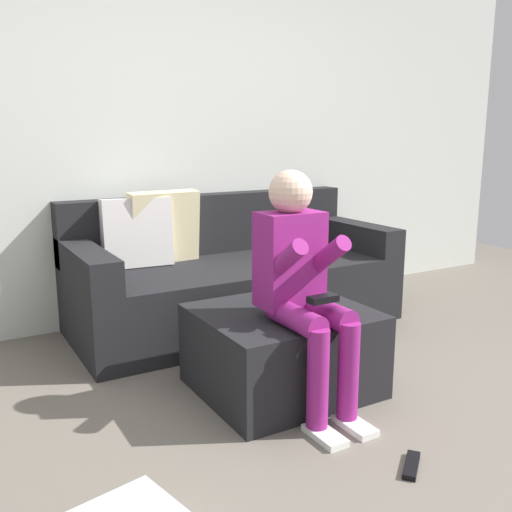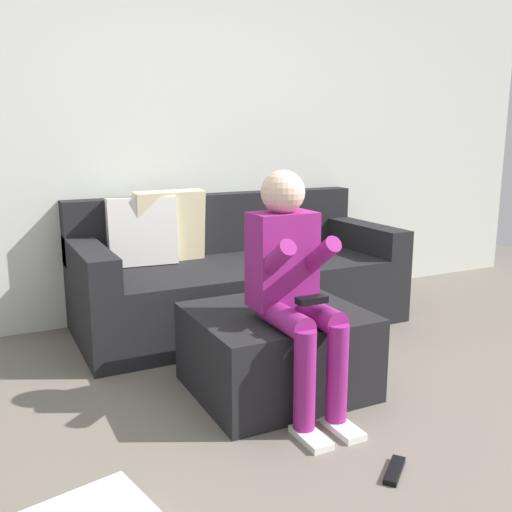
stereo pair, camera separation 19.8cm
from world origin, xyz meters
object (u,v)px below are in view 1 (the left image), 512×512
at_px(person_seated, 301,277).
at_px(remote_near_ottoman, 411,465).
at_px(couch_sectional, 229,279).
at_px(ottoman, 282,350).

distance_m(person_seated, remote_near_ottoman, 0.93).
height_order(couch_sectional, ottoman, couch_sectional).
bearing_deg(remote_near_ottoman, couch_sectional, 45.42).
bearing_deg(couch_sectional, ottoman, -102.98).
bearing_deg(person_seated, couch_sectional, 77.91).
height_order(ottoman, remote_near_ottoman, ottoman).
bearing_deg(ottoman, person_seated, -96.99).
xyz_separation_m(couch_sectional, remote_near_ottoman, (-0.19, -1.94, -0.31)).
distance_m(couch_sectional, person_seated, 1.33).
bearing_deg(person_seated, ottoman, 83.01).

